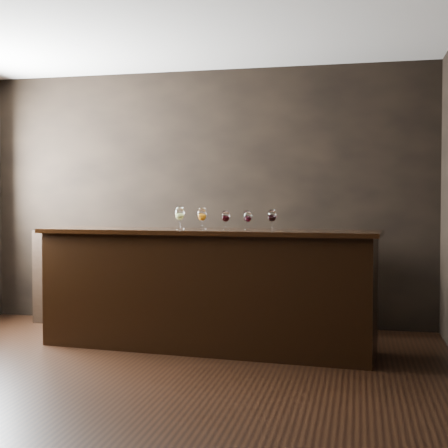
% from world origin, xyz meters
% --- Properties ---
extents(ground, '(5.00, 5.00, 0.00)m').
position_xyz_m(ground, '(0.00, 0.00, 0.00)').
color(ground, black).
rests_on(ground, ground).
extents(room_shell, '(5.02, 4.52, 2.81)m').
position_xyz_m(room_shell, '(-0.23, 0.11, 1.81)').
color(room_shell, black).
rests_on(room_shell, ground).
extents(bar_counter, '(3.07, 0.92, 1.06)m').
position_xyz_m(bar_counter, '(0.32, 1.06, 0.53)').
color(bar_counter, black).
rests_on(bar_counter, ground).
extents(bar_top, '(3.18, 0.99, 0.04)m').
position_xyz_m(bar_top, '(0.32, 1.06, 1.08)').
color(bar_top, black).
rests_on(bar_top, bar_counter).
extents(back_bar_shelf, '(2.87, 0.40, 1.03)m').
position_xyz_m(back_bar_shelf, '(-0.43, 2.03, 0.52)').
color(back_bar_shelf, black).
rests_on(back_bar_shelf, ground).
extents(glass_white, '(0.09, 0.09, 0.20)m').
position_xyz_m(glass_white, '(0.06, 1.07, 1.24)').
color(glass_white, white).
rests_on(glass_white, bar_top).
extents(glass_amber, '(0.08, 0.08, 0.19)m').
position_xyz_m(glass_amber, '(0.28, 1.05, 1.23)').
color(glass_amber, white).
rests_on(glass_amber, bar_top).
extents(glass_red_a, '(0.07, 0.07, 0.17)m').
position_xyz_m(glass_red_a, '(0.49, 1.09, 1.21)').
color(glass_red_a, white).
rests_on(glass_red_a, bar_top).
extents(glass_red_b, '(0.07, 0.07, 0.17)m').
position_xyz_m(glass_red_b, '(0.71, 1.04, 1.22)').
color(glass_red_b, white).
rests_on(glass_red_b, bar_top).
extents(glass_red_c, '(0.08, 0.08, 0.18)m').
position_xyz_m(glass_red_c, '(0.92, 1.06, 1.22)').
color(glass_red_c, white).
rests_on(glass_red_c, bar_top).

